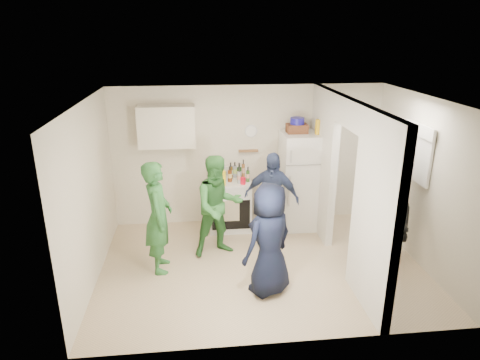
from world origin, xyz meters
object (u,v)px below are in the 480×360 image
(blue_bowl, at_px, (297,121))
(person_navy, at_px, (269,240))
(stove, at_px, (229,205))
(person_green_center, at_px, (219,206))
(fridge, at_px, (301,181))
(wicker_basket, at_px, (297,128))
(person_nook, at_px, (384,205))
(person_green_left, at_px, (158,217))
(person_denim, at_px, (271,198))
(yellow_cup_stack_top, at_px, (318,127))

(blue_bowl, xyz_separation_m, person_navy, (-0.81, -2.05, -1.14))
(stove, distance_m, person_green_center, 1.00)
(fridge, height_order, person_navy, fridge)
(wicker_basket, relative_size, person_nook, 0.19)
(blue_bowl, bearing_deg, person_green_left, -150.58)
(person_green_center, relative_size, person_denim, 1.04)
(blue_bowl, height_order, person_nook, blue_bowl)
(blue_bowl, bearing_deg, fridge, -26.57)
(wicker_basket, relative_size, person_green_left, 0.21)
(stove, bearing_deg, person_navy, -80.05)
(person_green_center, distance_m, person_nook, 2.50)
(fridge, distance_m, person_navy, 2.20)
(blue_bowl, distance_m, yellow_cup_stack_top, 0.36)
(wicker_basket, bearing_deg, person_denim, -130.84)
(blue_bowl, relative_size, person_green_left, 0.14)
(blue_bowl, bearing_deg, wicker_basket, 0.00)
(stove, distance_m, wicker_basket, 1.78)
(fridge, xyz_separation_m, person_nook, (0.95, -1.30, 0.04))
(fridge, height_order, blue_bowl, blue_bowl)
(person_nook, bearing_deg, yellow_cup_stack_top, -161.58)
(person_green_left, bearing_deg, person_denim, -70.02)
(fridge, xyz_separation_m, person_navy, (-0.91, -2.00, -0.08))
(stove, relative_size, blue_bowl, 3.74)
(yellow_cup_stack_top, distance_m, person_denim, 1.44)
(wicker_basket, relative_size, yellow_cup_stack_top, 1.40)
(fridge, height_order, person_nook, person_nook)
(person_green_center, distance_m, person_navy, 1.28)
(person_green_center, bearing_deg, blue_bowl, 18.14)
(person_green_center, xyz_separation_m, person_nook, (2.46, -0.43, 0.09))
(stove, relative_size, person_green_center, 0.56)
(person_green_center, bearing_deg, person_navy, -77.11)
(stove, relative_size, person_green_left, 0.54)
(person_green_center, bearing_deg, person_nook, -24.99)
(yellow_cup_stack_top, relative_size, person_nook, 0.14)
(blue_bowl, relative_size, person_navy, 0.15)
(person_nook, bearing_deg, person_green_center, -112.81)
(yellow_cup_stack_top, bearing_deg, person_green_center, -155.93)
(person_green_left, relative_size, person_green_center, 1.04)
(person_navy, xyz_separation_m, person_nook, (1.86, 0.70, 0.12))
(blue_bowl, bearing_deg, person_denim, -130.84)
(person_denim, relative_size, person_nook, 0.86)
(yellow_cup_stack_top, bearing_deg, fridge, 155.56)
(fridge, height_order, wicker_basket, wicker_basket)
(fridge, xyz_separation_m, blue_bowl, (-0.10, 0.05, 1.06))
(stove, relative_size, person_denim, 0.58)
(fridge, distance_m, person_nook, 1.62)
(person_green_left, xyz_separation_m, person_green_center, (0.89, 0.37, -0.03))
(fridge, height_order, yellow_cup_stack_top, yellow_cup_stack_top)
(wicker_basket, bearing_deg, person_navy, -111.59)
(blue_bowl, distance_m, person_denim, 1.40)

